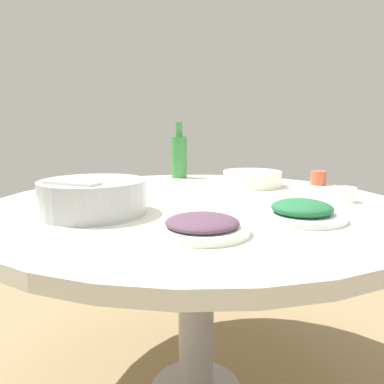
{
  "coord_description": "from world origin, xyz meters",
  "views": [
    {
      "loc": [
        1.16,
        -0.42,
        1.0
      ],
      "look_at": [
        -0.04,
        -0.0,
        0.77
      ],
      "focal_mm": 34.33,
      "sensor_mm": 36.0,
      "label": 1
    }
  ],
  "objects_px": {
    "dish_greens": "(302,211)",
    "dish_eggplant": "(202,226)",
    "tea_cup_near": "(318,178)",
    "tea_cup_far": "(346,194)",
    "dish_stirfry": "(108,188)",
    "green_bottle": "(179,155)",
    "soup_bowl": "(252,179)",
    "round_dining_table": "(196,227)",
    "rice_bowl": "(93,196)"
  },
  "relations": [
    {
      "from": "green_bottle",
      "to": "soup_bowl",
      "type": "bearing_deg",
      "value": 31.12
    },
    {
      "from": "soup_bowl",
      "to": "tea_cup_near",
      "type": "xyz_separation_m",
      "value": [
        0.06,
        0.29,
        -0.0
      ]
    },
    {
      "from": "tea_cup_near",
      "to": "tea_cup_far",
      "type": "distance_m",
      "value": 0.37
    },
    {
      "from": "dish_stirfry",
      "to": "tea_cup_far",
      "type": "xyz_separation_m",
      "value": [
        0.44,
        0.74,
        0.01
      ]
    },
    {
      "from": "rice_bowl",
      "to": "tea_cup_near",
      "type": "distance_m",
      "value": 1.0
    },
    {
      "from": "dish_stirfry",
      "to": "green_bottle",
      "type": "height_order",
      "value": "green_bottle"
    },
    {
      "from": "round_dining_table",
      "to": "rice_bowl",
      "type": "height_order",
      "value": "rice_bowl"
    },
    {
      "from": "round_dining_table",
      "to": "soup_bowl",
      "type": "relative_size",
      "value": 5.12
    },
    {
      "from": "rice_bowl",
      "to": "dish_greens",
      "type": "xyz_separation_m",
      "value": [
        0.25,
        0.53,
        -0.03
      ]
    },
    {
      "from": "soup_bowl",
      "to": "dish_greens",
      "type": "xyz_separation_m",
      "value": [
        0.55,
        -0.15,
        -0.01
      ]
    },
    {
      "from": "dish_greens",
      "to": "green_bottle",
      "type": "bearing_deg",
      "value": -175.6
    },
    {
      "from": "tea_cup_far",
      "to": "dish_stirfry",
      "type": "bearing_deg",
      "value": -120.55
    },
    {
      "from": "dish_greens",
      "to": "green_bottle",
      "type": "relative_size",
      "value": 0.87
    },
    {
      "from": "soup_bowl",
      "to": "dish_greens",
      "type": "bearing_deg",
      "value": -14.73
    },
    {
      "from": "dish_eggplant",
      "to": "tea_cup_near",
      "type": "distance_m",
      "value": 0.91
    },
    {
      "from": "rice_bowl",
      "to": "green_bottle",
      "type": "distance_m",
      "value": 0.81
    },
    {
      "from": "dish_greens",
      "to": "dish_stirfry",
      "type": "bearing_deg",
      "value": -142.21
    },
    {
      "from": "round_dining_table",
      "to": "soup_bowl",
      "type": "bearing_deg",
      "value": 123.79
    },
    {
      "from": "dish_stirfry",
      "to": "green_bottle",
      "type": "bearing_deg",
      "value": 129.73
    },
    {
      "from": "rice_bowl",
      "to": "tea_cup_near",
      "type": "xyz_separation_m",
      "value": [
        -0.24,
        0.97,
        -0.02
      ]
    },
    {
      "from": "green_bottle",
      "to": "tea_cup_far",
      "type": "distance_m",
      "value": 0.84
    },
    {
      "from": "tea_cup_near",
      "to": "tea_cup_far",
      "type": "height_order",
      "value": "tea_cup_near"
    },
    {
      "from": "tea_cup_near",
      "to": "rice_bowl",
      "type": "bearing_deg",
      "value": -76.31
    },
    {
      "from": "dish_eggplant",
      "to": "green_bottle",
      "type": "distance_m",
      "value": 0.98
    },
    {
      "from": "round_dining_table",
      "to": "dish_stirfry",
      "type": "bearing_deg",
      "value": -133.99
    },
    {
      "from": "tea_cup_far",
      "to": "tea_cup_near",
      "type": "bearing_deg",
      "value": 156.23
    },
    {
      "from": "green_bottle",
      "to": "tea_cup_far",
      "type": "height_order",
      "value": "green_bottle"
    },
    {
      "from": "rice_bowl",
      "to": "green_bottle",
      "type": "xyz_separation_m",
      "value": [
        -0.66,
        0.46,
        0.06
      ]
    },
    {
      "from": "rice_bowl",
      "to": "dish_greens",
      "type": "bearing_deg",
      "value": 64.66
    },
    {
      "from": "green_bottle",
      "to": "rice_bowl",
      "type": "bearing_deg",
      "value": -35.21
    },
    {
      "from": "dish_stirfry",
      "to": "dish_eggplant",
      "type": "relative_size",
      "value": 1.0
    },
    {
      "from": "round_dining_table",
      "to": "dish_stirfry",
      "type": "xyz_separation_m",
      "value": [
        -0.26,
        -0.27,
        0.11
      ]
    },
    {
      "from": "dish_eggplant",
      "to": "round_dining_table",
      "type": "bearing_deg",
      "value": 162.25
    },
    {
      "from": "dish_eggplant",
      "to": "green_bottle",
      "type": "xyz_separation_m",
      "value": [
        -0.95,
        0.24,
        0.09
      ]
    },
    {
      "from": "round_dining_table",
      "to": "rice_bowl",
      "type": "bearing_deg",
      "value": -77.43
    },
    {
      "from": "dish_eggplant",
      "to": "tea_cup_near",
      "type": "xyz_separation_m",
      "value": [
        -0.53,
        0.74,
        0.01
      ]
    },
    {
      "from": "tea_cup_near",
      "to": "tea_cup_far",
      "type": "bearing_deg",
      "value": -23.77
    },
    {
      "from": "dish_eggplant",
      "to": "dish_stirfry",
      "type": "bearing_deg",
      "value": -166.58
    },
    {
      "from": "rice_bowl",
      "to": "soup_bowl",
      "type": "relative_size",
      "value": 1.13
    },
    {
      "from": "dish_greens",
      "to": "dish_eggplant",
      "type": "xyz_separation_m",
      "value": [
        0.04,
        -0.31,
        -0.0
      ]
    },
    {
      "from": "dish_greens",
      "to": "dish_eggplant",
      "type": "distance_m",
      "value": 0.31
    },
    {
      "from": "dish_stirfry",
      "to": "tea_cup_near",
      "type": "bearing_deg",
      "value": 83.57
    },
    {
      "from": "dish_eggplant",
      "to": "tea_cup_near",
      "type": "relative_size",
      "value": 3.42
    },
    {
      "from": "round_dining_table",
      "to": "dish_greens",
      "type": "distance_m",
      "value": 0.4
    },
    {
      "from": "soup_bowl",
      "to": "dish_stirfry",
      "type": "xyz_separation_m",
      "value": [
        -0.04,
        -0.6,
        -0.01
      ]
    },
    {
      "from": "rice_bowl",
      "to": "dish_greens",
      "type": "relative_size",
      "value": 1.29
    },
    {
      "from": "tea_cup_near",
      "to": "soup_bowl",
      "type": "bearing_deg",
      "value": -102.66
    },
    {
      "from": "rice_bowl",
      "to": "dish_stirfry",
      "type": "relative_size",
      "value": 1.35
    },
    {
      "from": "round_dining_table",
      "to": "green_bottle",
      "type": "relative_size",
      "value": 5.08
    },
    {
      "from": "dish_stirfry",
      "to": "round_dining_table",
      "type": "bearing_deg",
      "value": 46.01
    }
  ]
}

